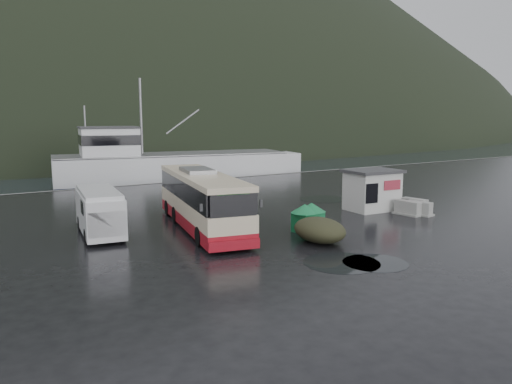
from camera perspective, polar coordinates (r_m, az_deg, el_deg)
ground at (r=26.27m, az=0.97°, el=-4.21°), size 160.00×160.00×0.00m
harbor_water at (r=132.23m, az=-26.51°, el=5.23°), size 300.00×180.00×0.02m
quay_edge at (r=44.09m, az=-13.54°, el=0.80°), size 160.00×0.60×1.50m
coach_bus at (r=26.60m, az=-6.15°, el=-4.10°), size 5.01×11.33×3.10m
white_van at (r=26.24m, az=-17.34°, el=-4.63°), size 2.64×5.66×2.27m
waste_bin_left at (r=25.69m, az=5.56°, el=-4.55°), size 1.24×1.24×1.44m
waste_bin_right at (r=25.97m, az=6.33°, el=-4.42°), size 1.16×1.16×1.46m
dome_tent at (r=23.75m, az=7.26°, el=-5.68°), size 2.28×3.06×1.15m
ticket_kiosk at (r=32.22m, az=13.05°, el=-2.03°), size 3.45×2.72×2.56m
jersey_barrier_a at (r=31.27m, az=16.92°, el=-2.50°), size 1.01×1.75×0.84m
jersey_barrier_b at (r=31.45m, az=18.11°, el=-2.49°), size 1.08×1.74×0.81m
jersey_barrier_c at (r=32.24m, az=17.61°, el=-2.21°), size 1.09×1.81×0.85m
fishing_trawler at (r=52.24m, az=-9.35°, el=2.12°), size 28.20×10.65×11.03m
puddles at (r=26.78m, az=9.34°, el=-4.07°), size 12.74×16.16×0.01m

